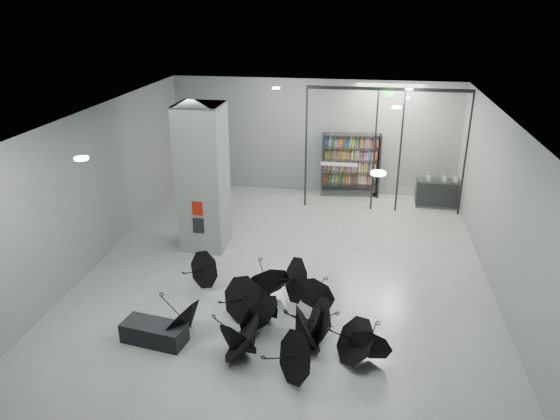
% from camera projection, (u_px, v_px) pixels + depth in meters
% --- Properties ---
extents(room, '(14.00, 14.02, 4.01)m').
position_uv_depth(room, '(282.00, 176.00, 11.65)').
color(room, slate).
rests_on(room, ground).
extents(column, '(1.20, 1.20, 4.00)m').
position_uv_depth(column, '(203.00, 178.00, 14.17)').
color(column, slate).
rests_on(column, ground).
extents(fire_cabinet, '(0.28, 0.04, 0.38)m').
position_uv_depth(fire_cabinet, '(197.00, 208.00, 13.85)').
color(fire_cabinet, '#A50A07').
rests_on(fire_cabinet, column).
extents(info_panel, '(0.30, 0.03, 0.42)m').
position_uv_depth(info_panel, '(198.00, 226.00, 14.03)').
color(info_panel, black).
rests_on(info_panel, column).
extents(exit_sign, '(0.30, 0.06, 0.15)m').
position_uv_depth(exit_sign, '(389.00, 94.00, 15.77)').
color(exit_sign, '#0CE533').
rests_on(exit_sign, room).
extents(glass_partition, '(5.06, 0.08, 4.00)m').
position_uv_depth(glass_partition, '(384.00, 146.00, 16.57)').
color(glass_partition, silver).
rests_on(glass_partition, ground).
extents(bench, '(1.38, 0.76, 0.42)m').
position_uv_depth(bench, '(154.00, 333.00, 10.62)').
color(bench, black).
rests_on(bench, ground).
extents(bookshelf, '(2.05, 0.63, 2.22)m').
position_uv_depth(bookshelf, '(351.00, 165.00, 18.27)').
color(bookshelf, black).
rests_on(bookshelf, ground).
extents(shop_counter, '(1.51, 0.61, 0.90)m').
position_uv_depth(shop_counter, '(439.00, 194.00, 17.50)').
color(shop_counter, black).
rests_on(shop_counter, ground).
extents(umbrella_cluster, '(5.03, 4.25, 1.29)m').
position_uv_depth(umbrella_cluster, '(280.00, 321.00, 10.82)').
color(umbrella_cluster, black).
rests_on(umbrella_cluster, ground).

